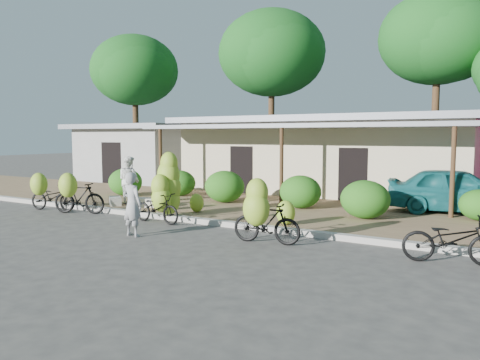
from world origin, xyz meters
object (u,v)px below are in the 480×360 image
(bike_far_left, at_px, (51,195))
(bystander, at_px, (129,180))
(sack_near, at_px, (149,203))
(vendor, at_px, (132,204))
(teal_van, at_px, (458,190))
(tree_far_center, at_px, (270,52))
(bike_far_right, at_px, (452,240))
(tree_center_right, at_px, (434,37))
(bike_center, at_px, (164,194))
(tree_back_left, at_px, (134,69))
(sack_far, at_px, (115,201))
(bike_right, at_px, (263,216))
(bike_left, at_px, (77,195))

(bike_far_left, xyz_separation_m, bystander, (1.63, 2.04, 0.42))
(sack_near, height_order, vendor, vendor)
(teal_van, bearing_deg, bystander, 101.52)
(tree_far_center, relative_size, bike_far_right, 5.04)
(tree_center_right, bearing_deg, bike_center, -108.68)
(tree_far_center, height_order, vendor, tree_far_center)
(tree_back_left, xyz_separation_m, teal_van, (19.35, -6.11, -5.84))
(bike_center, xyz_separation_m, bystander, (-2.90, 1.55, 0.14))
(sack_near, distance_m, teal_van, 10.01)
(sack_near, distance_m, vendor, 4.16)
(tree_back_left, distance_m, tree_center_right, 17.37)
(sack_near, relative_size, teal_van, 0.20)
(tree_back_left, xyz_separation_m, vendor, (12.62, -13.40, -5.87))
(teal_van, bearing_deg, tree_far_center, 42.77)
(bike_far_right, xyz_separation_m, vendor, (-7.27, -1.35, 0.33))
(bike_center, distance_m, sack_far, 3.35)
(bike_right, bearing_deg, bike_left, 77.40)
(bike_right, bearing_deg, bike_center, 66.48)
(tree_back_left, height_order, vendor, tree_back_left)
(bike_left, xyz_separation_m, bystander, (0.34, 2.02, 0.34))
(bike_far_right, distance_m, sack_far, 11.19)
(tree_center_right, relative_size, sack_near, 11.39)
(vendor, relative_size, bystander, 0.96)
(sack_near, relative_size, bystander, 0.50)
(bike_left, distance_m, bike_far_right, 11.17)
(sack_near, height_order, teal_van, teal_van)
(tree_far_center, height_order, sack_near, tree_far_center)
(tree_center_right, xyz_separation_m, bike_far_right, (2.89, -15.56, -6.99))
(bike_center, height_order, bike_far_right, bike_center)
(bike_right, relative_size, vendor, 1.05)
(teal_van, bearing_deg, tree_center_right, 5.27)
(vendor, xyz_separation_m, bystander, (-3.56, 3.55, 0.16))
(tree_center_right, height_order, bike_far_right, tree_center_right)
(tree_back_left, height_order, bystander, tree_back_left)
(tree_back_left, bearing_deg, tree_center_right, 11.63)
(sack_far, relative_size, teal_van, 0.18)
(bike_far_right, bearing_deg, tree_back_left, 46.94)
(bike_far_left, relative_size, bike_right, 1.08)
(bike_far_right, distance_m, bystander, 11.06)
(tree_back_left, bearing_deg, vendor, -46.71)
(teal_van, bearing_deg, tree_back_left, 64.00)
(bike_left, bearing_deg, tree_back_left, 15.60)
(tree_back_left, distance_m, sack_far, 15.04)
(bike_far_left, height_order, teal_van, teal_van)
(sack_far, distance_m, teal_van, 11.35)
(tree_center_right, height_order, sack_near, tree_center_right)
(bike_far_left, bearing_deg, tree_back_left, 18.51)
(tree_back_left, height_order, bike_left, tree_back_left)
(tree_center_right, bearing_deg, teal_van, -76.26)
(tree_far_center, bearing_deg, bike_right, -63.00)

